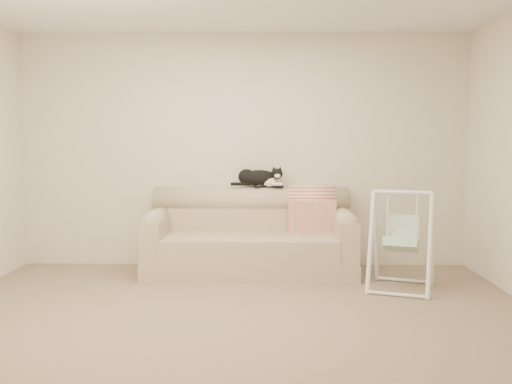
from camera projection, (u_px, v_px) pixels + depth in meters
The scene contains 8 objects.
ground_plane at pixel (234, 318), 4.54m from camera, with size 5.00×5.00×0.00m, color #776550.
room_shell at pixel (233, 125), 4.40m from camera, with size 5.04×4.04×2.60m.
sofa at pixel (250, 240), 6.11m from camera, with size 2.20×0.93×0.90m.
remote_a at pixel (261, 186), 6.31m from camera, with size 0.18×0.14×0.03m.
remote_b at pixel (276, 187), 6.29m from camera, with size 0.18×0.09×0.02m.
tuxedo_cat at pixel (259, 178), 6.30m from camera, with size 0.58×0.23×0.23m.
throw_blanket at pixel (311, 203), 6.30m from camera, with size 0.52×0.38×0.58m.
baby_swing at pixel (402, 240), 5.39m from camera, with size 0.75×0.77×0.95m.
Camera 1 is at (0.25, -4.43, 1.40)m, focal length 40.00 mm.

